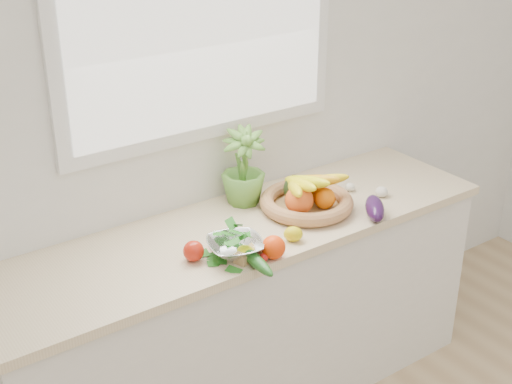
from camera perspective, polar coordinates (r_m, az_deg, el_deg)
back_wall at (r=3.01m, az=-4.33°, el=7.07°), size 4.50×0.02×2.70m
counter_cabinet at (r=3.20m, az=-0.95°, el=-10.18°), size 2.20×0.58×0.86m
countertop at (r=2.96m, az=-1.01°, el=-3.08°), size 2.24×0.62×0.04m
window_frame at (r=2.90m, az=-4.43°, el=14.52°), size 1.30×0.03×1.10m
window_pane at (r=2.88m, az=-4.22°, el=14.46°), size 1.18×0.01×0.98m
orange_loose at (r=2.71m, az=1.41°, el=-4.44°), size 0.10×0.10×0.09m
lemon_a at (r=2.71m, az=-0.83°, el=-4.83°), size 0.08×0.09×0.06m
lemon_b at (r=3.08m, az=9.47°, el=-1.17°), size 0.09×0.10×0.07m
lemon_c at (r=2.83m, az=3.00°, el=-3.38°), size 0.10×0.10×0.06m
apple at (r=2.70m, az=-5.02°, el=-4.73°), size 0.10×0.10×0.08m
ginger at (r=2.71m, az=-0.60°, el=-4.99°), size 0.13×0.09×0.04m
garlic_a at (r=3.24m, az=10.01°, el=0.01°), size 0.07×0.07×0.05m
garlic_b at (r=3.28m, az=7.53°, el=0.39°), size 0.05×0.05×0.04m
garlic_c at (r=3.00m, az=6.25°, el=-2.02°), size 0.06×0.06×0.04m
eggplant at (r=3.05m, az=9.48°, el=-1.29°), size 0.19×0.21×0.08m
cucumber at (r=2.67m, az=-0.17°, el=-5.41°), size 0.08×0.27×0.05m
radish at (r=2.70m, az=0.62°, el=-5.26°), size 0.04×0.04×0.03m
potted_herb at (r=3.08m, az=-1.02°, el=2.03°), size 0.25×0.25×0.34m
fruit_basket at (r=3.07m, az=4.03°, el=-0.45°), size 0.46×0.46×0.20m
colander_with_spinach at (r=2.71m, az=-1.69°, el=-4.12°), size 0.27×0.27×0.12m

